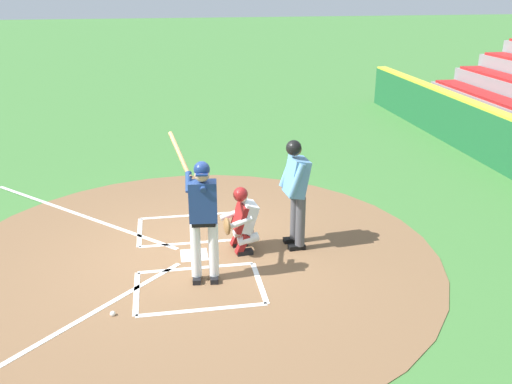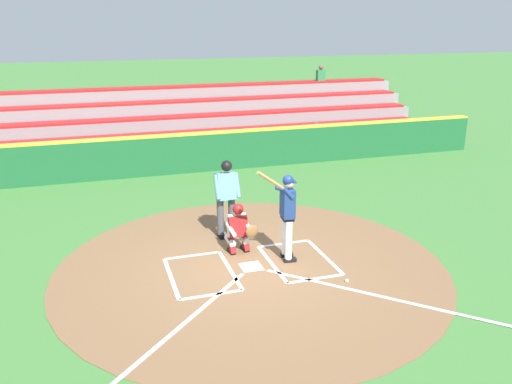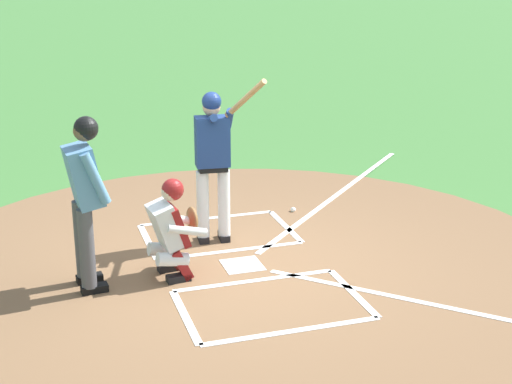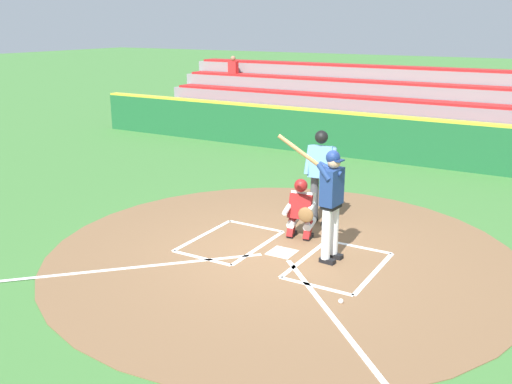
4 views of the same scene
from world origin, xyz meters
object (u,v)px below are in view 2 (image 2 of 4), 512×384
(plate_umpire, at_px, (226,193))
(baseball, at_px, (347,281))
(batter, at_px, (287,211))
(catcher, at_px, (238,227))

(plate_umpire, xyz_separation_m, baseball, (-1.64, 2.90, -1.04))
(batter, height_order, plate_umpire, batter)
(catcher, distance_m, plate_umpire, 1.02)
(plate_umpire, height_order, baseball, plate_umpire)
(baseball, bearing_deg, catcher, -51.21)
(batter, relative_size, baseball, 28.76)
(batter, bearing_deg, catcher, -39.26)
(plate_umpire, relative_size, baseball, 25.20)
(catcher, bearing_deg, baseball, 128.79)
(plate_umpire, bearing_deg, catcher, 91.77)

